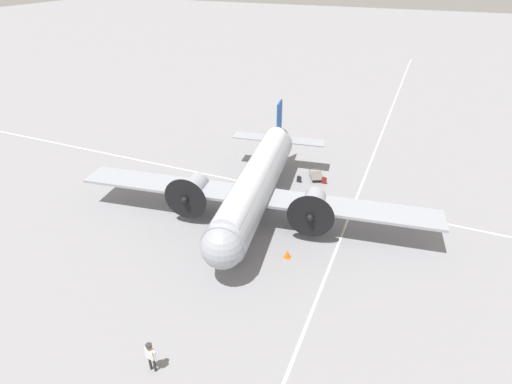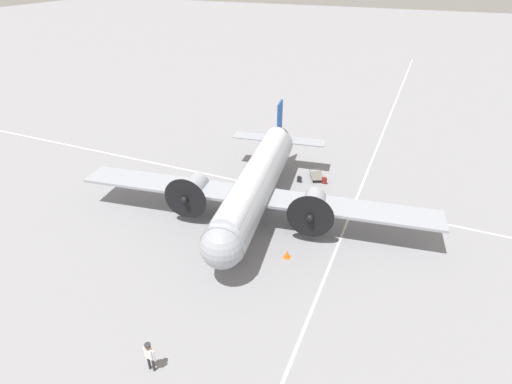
% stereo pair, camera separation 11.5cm
% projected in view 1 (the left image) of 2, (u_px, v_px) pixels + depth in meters
% --- Properties ---
extents(ground_plane, '(300.00, 300.00, 0.00)m').
position_uv_depth(ground_plane, '(256.00, 212.00, 30.45)').
color(ground_plane, gray).
extents(apron_line_eastwest, '(120.00, 0.16, 0.01)m').
position_uv_depth(apron_line_eastwest, '(274.00, 188.00, 33.59)').
color(apron_line_eastwest, silver).
rests_on(apron_line_eastwest, ground_plane).
extents(apron_line_northsouth, '(0.16, 120.00, 0.01)m').
position_uv_depth(apron_line_northsouth, '(343.00, 232.00, 28.21)').
color(apron_line_northsouth, silver).
rests_on(apron_line_northsouth, ground_plane).
extents(airliner_main, '(25.95, 18.11, 6.07)m').
position_uv_depth(airliner_main, '(254.00, 185.00, 28.75)').
color(airliner_main, '#9399A3').
rests_on(airliner_main, ground_plane).
extents(crew_foreground, '(0.59, 0.30, 1.75)m').
position_uv_depth(crew_foreground, '(150.00, 354.00, 18.24)').
color(crew_foreground, '#2D2D33').
rests_on(crew_foreground, ground_plane).
extents(suitcase_near_door, '(0.38, 0.15, 0.59)m').
position_uv_depth(suitcase_near_door, '(299.00, 179.00, 34.37)').
color(suitcase_near_door, '#232328').
rests_on(suitcase_near_door, ground_plane).
extents(suitcase_upright_spare, '(0.42, 0.12, 0.62)m').
position_uv_depth(suitcase_upright_spare, '(324.00, 181.00, 34.13)').
color(suitcase_upright_spare, maroon).
rests_on(suitcase_upright_spare, ground_plane).
extents(baggage_cart, '(1.67, 1.93, 0.56)m').
position_uv_depth(baggage_cart, '(316.00, 176.00, 34.90)').
color(baggage_cart, '#6B665B').
rests_on(baggage_cart, ground_plane).
extents(traffic_cone, '(0.44, 0.44, 0.58)m').
position_uv_depth(traffic_cone, '(287.00, 254.00, 25.71)').
color(traffic_cone, orange).
rests_on(traffic_cone, ground_plane).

